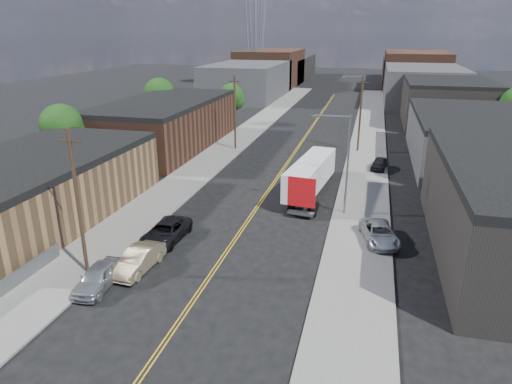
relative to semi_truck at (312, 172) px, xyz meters
The scene contains 28 objects.
ground 30.27m from the semi_truck, 98.32° to the left, with size 260.00×260.00×0.00m, color black.
centerline 15.65m from the semi_truck, 106.38° to the left, with size 0.32×120.00×0.01m, color gold.
sidewalk_left 20.44m from the semi_truck, 133.00° to the left, with size 5.00×140.00×0.15m, color slate.
sidewalk_right 15.87m from the semi_truck, 70.97° to the left, with size 5.00×140.00×0.15m, color slate.
warehouse_tan 25.45m from the semi_truck, 151.54° to the right, with size 12.00×22.00×5.60m.
warehouse_brown 26.35m from the semi_truck, 148.19° to the left, with size 12.00×26.00×6.60m.
industrial_right_b 23.74m from the semi_truck, 42.00° to the left, with size 14.00×24.00×6.10m.
industrial_right_c 45.46m from the semi_truck, 67.17° to the left, with size 14.00×22.00×7.60m.
skyline_left_a 69.33m from the semi_truck, 110.59° to the left, with size 16.00×30.00×8.00m, color #333336.
skyline_right_a 66.76m from the semi_truck, 76.45° to the left, with size 16.00×30.00×8.00m, color #333336.
skyline_left_b 93.16m from the semi_truck, 105.17° to the left, with size 16.00×26.00×10.00m, color #45281B.
skyline_right_b 91.27m from the semi_truck, 80.14° to the left, with size 16.00×26.00×10.00m, color #45281B.
skyline_left_c 112.55m from the semi_truck, 102.51° to the left, with size 16.00×40.00×7.00m, color black.
skyline_right_c 110.99m from the semi_truck, 81.90° to the left, with size 16.00×40.00×7.00m, color black.
streetlight_near 6.84m from the semi_truck, 57.82° to the right, with size 3.39×0.25×9.00m.
streetlight_far 30.22m from the semi_truck, 83.84° to the left, with size 3.39×0.25×9.00m.
utility_pole_left_near 23.92m from the semi_truck, 121.99° to the right, with size 1.60×0.26×10.00m.
utility_pole_left_far 19.70m from the semi_truck, 130.20° to the left, with size 1.60×0.26×10.00m.
utility_pole_right 18.52m from the semi_truck, 77.91° to the left, with size 1.60×0.26×10.00m.
tree_left_near 28.47m from the semi_truck, behind, with size 4.85×4.76×7.91m.
tree_left_mid 37.83m from the semi_truck, 138.70° to the left, with size 5.10×5.04×8.37m.
tree_left_far 36.84m from the semi_truck, 119.88° to the left, with size 4.35×4.20×6.97m.
semi_truck is the anchor object (origin of this frame).
car_left_a 24.11m from the semi_truck, 116.58° to the right, with size 1.83×4.54×1.55m, color #B4B7BA.
car_left_b 21.09m from the semi_truck, 116.44° to the right, with size 1.68×4.81×1.58m, color #827455.
car_left_c 17.10m from the semi_truck, 124.03° to the right, with size 2.53×5.49×1.53m, color black.
car_right_lot_a 12.44m from the semi_truck, 57.59° to the right, with size 2.33×5.04×1.40m, color #B5B8BB.
car_right_lot_c 11.76m from the semi_truck, 55.46° to the left, with size 1.58×3.94×1.34m, color black.
Camera 1 is at (9.67, -13.70, 15.70)m, focal length 32.00 mm.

